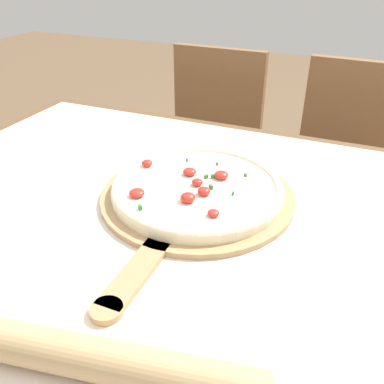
{
  "coord_description": "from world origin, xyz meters",
  "views": [
    {
      "loc": [
        0.26,
        -0.59,
        1.2
      ],
      "look_at": [
        -0.02,
        0.06,
        0.78
      ],
      "focal_mm": 38.0,
      "sensor_mm": 36.0,
      "label": 1
    }
  ],
  "objects_px": {
    "pizza_peel": "(195,199)",
    "rolling_pin": "(115,363)",
    "pizza": "(197,187)",
    "chair_left": "(209,145)",
    "chair_right": "(343,168)"
  },
  "relations": [
    {
      "from": "pizza_peel",
      "to": "pizza",
      "type": "distance_m",
      "value": 0.02
    },
    {
      "from": "pizza_peel",
      "to": "rolling_pin",
      "type": "xyz_separation_m",
      "value": [
        0.07,
        -0.41,
        0.02
      ]
    },
    {
      "from": "pizza",
      "to": "chair_left",
      "type": "distance_m",
      "value": 0.85
    },
    {
      "from": "pizza_peel",
      "to": "rolling_pin",
      "type": "bearing_deg",
      "value": -80.6
    },
    {
      "from": "pizza",
      "to": "chair_right",
      "type": "xyz_separation_m",
      "value": [
        0.27,
        0.76,
        -0.27
      ]
    },
    {
      "from": "pizza_peel",
      "to": "rolling_pin",
      "type": "height_order",
      "value": "rolling_pin"
    },
    {
      "from": "chair_right",
      "to": "chair_left",
      "type": "bearing_deg",
      "value": -175.83
    },
    {
      "from": "rolling_pin",
      "to": "chair_left",
      "type": "bearing_deg",
      "value": 105.38
    },
    {
      "from": "pizza",
      "to": "chair_left",
      "type": "xyz_separation_m",
      "value": [
        -0.26,
        0.76,
        -0.27
      ]
    },
    {
      "from": "pizza",
      "to": "rolling_pin",
      "type": "distance_m",
      "value": 0.43
    },
    {
      "from": "pizza",
      "to": "chair_left",
      "type": "height_order",
      "value": "chair_left"
    },
    {
      "from": "chair_left",
      "to": "chair_right",
      "type": "distance_m",
      "value": 0.53
    },
    {
      "from": "pizza",
      "to": "chair_right",
      "type": "height_order",
      "value": "chair_right"
    },
    {
      "from": "rolling_pin",
      "to": "chair_left",
      "type": "height_order",
      "value": "chair_left"
    },
    {
      "from": "pizza_peel",
      "to": "rolling_pin",
      "type": "distance_m",
      "value": 0.42
    }
  ]
}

